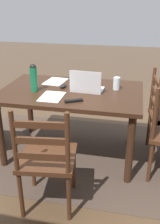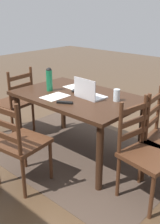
{
  "view_description": "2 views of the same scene",
  "coord_description": "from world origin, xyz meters",
  "px_view_note": "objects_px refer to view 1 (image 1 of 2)",
  "views": [
    {
      "loc": [
        -0.63,
        2.48,
        1.66
      ],
      "look_at": [
        -0.11,
        0.08,
        0.55
      ],
      "focal_mm": 41.96,
      "sensor_mm": 36.0,
      "label": 1
    },
    {
      "loc": [
        -1.99,
        2.14,
        1.69
      ],
      "look_at": [
        -0.04,
        -0.0,
        0.55
      ],
      "focal_mm": 42.85,
      "sensor_mm": 36.0,
      "label": 2
    }
  ],
  "objects_px": {
    "water_bottle": "(34,77)",
    "tv_remote": "(74,101)",
    "laptop": "(87,86)",
    "chair_far_head": "(47,159)",
    "drinking_glass": "(117,83)",
    "computer_mouse": "(63,86)",
    "dining_table": "(71,99)"
  },
  "relations": [
    {
      "from": "chair_far_head",
      "to": "laptop",
      "type": "distance_m",
      "value": 0.92
    },
    {
      "from": "dining_table",
      "to": "tv_remote",
      "type": "distance_m",
      "value": 0.33
    },
    {
      "from": "laptop",
      "to": "drinking_glass",
      "type": "relative_size",
      "value": 2.57
    },
    {
      "from": "chair_far_head",
      "to": "tv_remote",
      "type": "height_order",
      "value": "chair_far_head"
    },
    {
      "from": "laptop",
      "to": "water_bottle",
      "type": "xyz_separation_m",
      "value": [
        0.52,
        0.11,
        0.09
      ]
    },
    {
      "from": "dining_table",
      "to": "drinking_glass",
      "type": "xyz_separation_m",
      "value": [
        -0.45,
        -0.13,
        0.16
      ]
    },
    {
      "from": "laptop",
      "to": "chair_far_head",
      "type": "bearing_deg",
      "value": 79.46
    },
    {
      "from": "chair_far_head",
      "to": "tv_remote",
      "type": "distance_m",
      "value": 0.62
    },
    {
      "from": "laptop",
      "to": "drinking_glass",
      "type": "distance_m",
      "value": 0.32
    },
    {
      "from": "laptop",
      "to": "computer_mouse",
      "type": "height_order",
      "value": "laptop"
    },
    {
      "from": "water_bottle",
      "to": "tv_remote",
      "type": "xyz_separation_m",
      "value": [
        -0.46,
        0.2,
        -0.14
      ]
    },
    {
      "from": "computer_mouse",
      "to": "drinking_glass",
      "type": "bearing_deg",
      "value": -160.08
    },
    {
      "from": "computer_mouse",
      "to": "tv_remote",
      "type": "distance_m",
      "value": 0.42
    },
    {
      "from": "laptop",
      "to": "tv_remote",
      "type": "xyz_separation_m",
      "value": [
        0.06,
        0.3,
        -0.05
      ]
    },
    {
      "from": "drinking_glass",
      "to": "laptop",
      "type": "bearing_deg",
      "value": 23.13
    },
    {
      "from": "water_bottle",
      "to": "dining_table",
      "type": "bearing_deg",
      "value": -164.15
    },
    {
      "from": "laptop",
      "to": "dining_table",
      "type": "bearing_deg",
      "value": 1.17
    },
    {
      "from": "laptop",
      "to": "water_bottle",
      "type": "distance_m",
      "value": 0.54
    },
    {
      "from": "dining_table",
      "to": "drinking_glass",
      "type": "relative_size",
      "value": 11.18
    },
    {
      "from": "drinking_glass",
      "to": "chair_far_head",
      "type": "bearing_deg",
      "value": 65.11
    },
    {
      "from": "water_bottle",
      "to": "tv_remote",
      "type": "distance_m",
      "value": 0.52
    },
    {
      "from": "chair_far_head",
      "to": "water_bottle",
      "type": "relative_size",
      "value": 3.38
    },
    {
      "from": "drinking_glass",
      "to": "water_bottle",
      "type": "bearing_deg",
      "value": 15.79
    },
    {
      "from": "laptop",
      "to": "drinking_glass",
      "type": "xyz_separation_m",
      "value": [
        -0.29,
        -0.12,
        0.01
      ]
    },
    {
      "from": "chair_far_head",
      "to": "water_bottle",
      "type": "bearing_deg",
      "value": -63.57
    },
    {
      "from": "chair_far_head",
      "to": "computer_mouse",
      "type": "height_order",
      "value": "chair_far_head"
    },
    {
      "from": "drinking_glass",
      "to": "tv_remote",
      "type": "height_order",
      "value": "drinking_glass"
    },
    {
      "from": "laptop",
      "to": "water_bottle",
      "type": "height_order",
      "value": "water_bottle"
    },
    {
      "from": "computer_mouse",
      "to": "water_bottle",
      "type": "bearing_deg",
      "value": 47.94
    },
    {
      "from": "chair_far_head",
      "to": "drinking_glass",
      "type": "relative_size",
      "value": 7.31
    },
    {
      "from": "laptop",
      "to": "computer_mouse",
      "type": "bearing_deg",
      "value": -14.08
    },
    {
      "from": "dining_table",
      "to": "water_bottle",
      "type": "bearing_deg",
      "value": 15.85
    }
  ]
}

